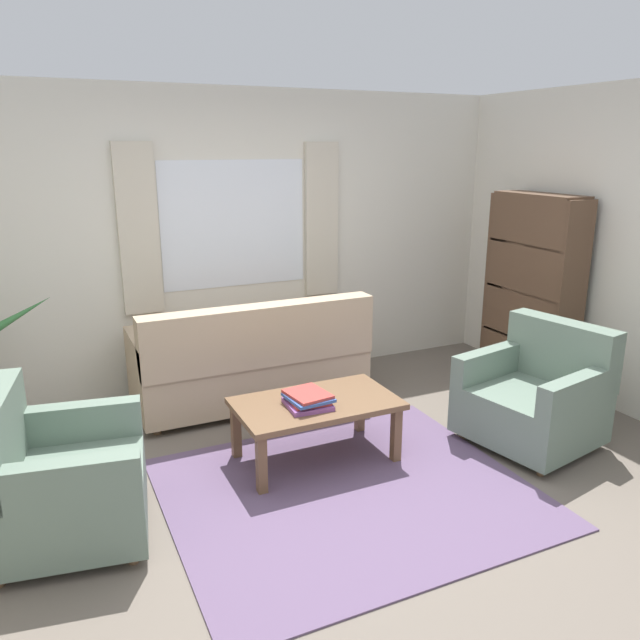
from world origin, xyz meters
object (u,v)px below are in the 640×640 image
at_px(armchair_left, 56,480).
at_px(bookshelf, 530,288).
at_px(book_stack_on_table, 308,400).
at_px(couch, 252,363).
at_px(armchair_right, 536,396).
at_px(coffee_table, 315,409).

bearing_deg(armchair_left, bookshelf, -70.10).
height_order(book_stack_on_table, bookshelf, bookshelf).
bearing_deg(book_stack_on_table, couch, 89.83).
bearing_deg(armchair_right, armchair_left, -105.07).
relative_size(coffee_table, bookshelf, 0.64).
bearing_deg(couch, armchair_left, 39.74).
relative_size(couch, book_stack_on_table, 5.82).
xyz_separation_m(armchair_left, coffee_table, (1.66, 0.21, 0.03)).
bearing_deg(couch, book_stack_on_table, 89.83).
height_order(couch, book_stack_on_table, couch).
relative_size(couch, armchair_right, 1.93).
bearing_deg(bookshelf, armchair_right, 141.09).
relative_size(couch, armchair_left, 1.97).
xyz_separation_m(armchair_left, bookshelf, (4.01, 0.74, 0.54)).
relative_size(armchair_right, bookshelf, 0.57).
distance_m(couch, bookshelf, 2.55).
height_order(armchair_left, bookshelf, bookshelf).
bearing_deg(armchair_left, coffee_table, -73.43).
bearing_deg(armchair_right, bookshelf, 129.80).
distance_m(coffee_table, bookshelf, 2.47).
xyz_separation_m(book_stack_on_table, bookshelf, (2.43, 0.59, 0.41)).
relative_size(armchair_left, book_stack_on_table, 2.95).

